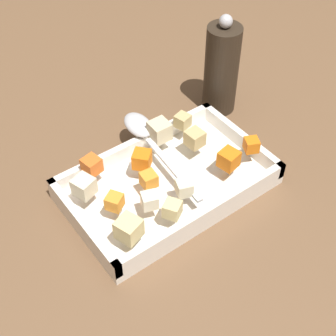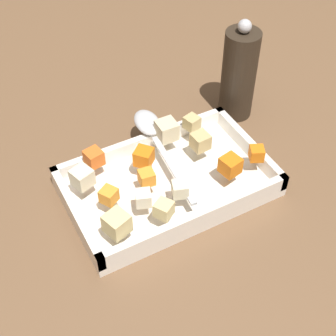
{
  "view_description": "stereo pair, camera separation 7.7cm",
  "coord_description": "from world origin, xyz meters",
  "views": [
    {
      "loc": [
        0.32,
        0.42,
        0.61
      ],
      "look_at": [
        -0.01,
        -0.01,
        0.05
      ],
      "focal_mm": 52.43,
      "sensor_mm": 36.0,
      "label": 1
    },
    {
      "loc": [
        0.25,
        0.46,
        0.61
      ],
      "look_at": [
        -0.01,
        -0.01,
        0.05
      ],
      "focal_mm": 52.43,
      "sensor_mm": 36.0,
      "label": 2
    }
  ],
  "objects": [
    {
      "name": "carrot_chunk_corner_ne",
      "position": [
        -0.15,
        0.03,
        0.05
      ],
      "size": [
        0.03,
        0.03,
        0.02
      ],
      "primitive_type": "cube",
      "rotation": [
        0.0,
        0.0,
        1.13
      ],
      "color": "orange",
      "rests_on": "baking_dish"
    },
    {
      "name": "potato_chunk_heap_side",
      "position": [
        -0.08,
        -0.04,
        0.06
      ],
      "size": [
        0.03,
        0.03,
        0.03
      ],
      "primitive_type": "cube",
      "rotation": [
        0.0,
        0.0,
        1.65
      ],
      "color": "tan",
      "rests_on": "baking_dish"
    },
    {
      "name": "carrot_chunk_near_right",
      "position": [
        0.03,
        -0.01,
        0.05
      ],
      "size": [
        0.03,
        0.03,
        0.02
      ],
      "primitive_type": "cube",
      "rotation": [
        0.0,
        0.0,
        6.17
      ],
      "color": "orange",
      "rests_on": "baking_dish"
    },
    {
      "name": "parsnip_chunk_rim_edge",
      "position": [
        0.06,
        0.03,
        0.05
      ],
      "size": [
        0.03,
        0.03,
        0.02
      ],
      "primitive_type": "cube",
      "rotation": [
        0.0,
        0.0,
        2.79
      ],
      "color": "silver",
      "rests_on": "baking_dish"
    },
    {
      "name": "potato_chunk_far_left",
      "position": [
        -0.04,
        -0.08,
        0.06
      ],
      "size": [
        0.03,
        0.03,
        0.03
      ],
      "primitive_type": "cube",
      "rotation": [
        0.0,
        0.0,
        6.26
      ],
      "color": "beige",
      "rests_on": "baking_dish"
    },
    {
      "name": "ground_plane",
      "position": [
        0.0,
        0.0,
        0.0
      ],
      "size": [
        4.0,
        4.0,
        0.0
      ],
      "primitive_type": "plane",
      "color": "brown"
    },
    {
      "name": "carrot_chunk_near_left",
      "position": [
        0.1,
        0.0,
        0.05
      ],
      "size": [
        0.03,
        0.03,
        0.02
      ],
      "primitive_type": "cube",
      "rotation": [
        0.0,
        0.0,
        0.55
      ],
      "color": "orange",
      "rests_on": "baking_dish"
    },
    {
      "name": "carrot_chunk_center",
      "position": [
        0.09,
        -0.08,
        0.06
      ],
      "size": [
        0.03,
        0.03,
        0.03
      ],
      "primitive_type": "cube",
      "rotation": [
        0.0,
        0.0,
        4.9
      ],
      "color": "orange",
      "rests_on": "baking_dish"
    },
    {
      "name": "potato_chunk_back_center",
      "position": [
        -0.0,
        0.04,
        0.05
      ],
      "size": [
        0.03,
        0.03,
        0.02
      ],
      "primitive_type": "cube",
      "rotation": [
        0.0,
        0.0,
        1.23
      ],
      "color": "beige",
      "rests_on": "baking_dish"
    },
    {
      "name": "potato_chunk_corner_sw",
      "position": [
        0.12,
        -0.05,
        0.06
      ],
      "size": [
        0.04,
        0.04,
        0.03
      ],
      "primitive_type": "cube",
      "rotation": [
        0.0,
        0.0,
        0.32
      ],
      "color": "beige",
      "rests_on": "baking_dish"
    },
    {
      "name": "serving_spoon",
      "position": [
        -0.03,
        -0.11,
        0.05
      ],
      "size": [
        0.05,
        0.23,
        0.02
      ],
      "rotation": [
        0.0,
        0.0,
        1.47
      ],
      "color": "silver",
      "rests_on": "baking_dish"
    },
    {
      "name": "potato_chunk_under_handle",
      "position": [
        -0.09,
        -0.08,
        0.05
      ],
      "size": [
        0.03,
        0.03,
        0.02
      ],
      "primitive_type": "cube",
      "rotation": [
        0.0,
        0.0,
        0.26
      ],
      "color": "tan",
      "rests_on": "baking_dish"
    },
    {
      "name": "carrot_chunk_corner_se",
      "position": [
        -0.09,
        0.04,
        0.06
      ],
      "size": [
        0.03,
        0.03,
        0.03
      ],
      "primitive_type": "cube",
      "rotation": [
        0.0,
        0.0,
        4.91
      ],
      "color": "orange",
      "rests_on": "baking_dish"
    },
    {
      "name": "potato_chunk_mid_right",
      "position": [
        0.11,
        0.06,
        0.06
      ],
      "size": [
        0.04,
        0.04,
        0.03
      ],
      "primitive_type": "cube",
      "rotation": [
        0.0,
        0.0,
        0.32
      ],
      "color": "#E0CC89",
      "rests_on": "baking_dish"
    },
    {
      "name": "carrot_chunk_front_center",
      "position": [
        0.02,
        -0.05,
        0.06
      ],
      "size": [
        0.04,
        0.04,
        0.03
      ],
      "primitive_type": "cube",
      "rotation": [
        0.0,
        0.0,
        5.43
      ],
      "color": "orange",
      "rests_on": "baking_dish"
    },
    {
      "name": "baking_dish",
      "position": [
        -0.01,
        -0.01,
        0.01
      ],
      "size": [
        0.33,
        0.2,
        0.04
      ],
      "color": "white",
      "rests_on": "ground_plane"
    },
    {
      "name": "potato_chunk_corner_nw",
      "position": [
        0.04,
        0.06,
        0.05
      ],
      "size": [
        0.03,
        0.03,
        0.02
      ],
      "primitive_type": "cube",
      "rotation": [
        0.0,
        0.0,
        5.27
      ],
      "color": "#E0CC89",
      "rests_on": "baking_dish"
    },
    {
      "name": "pepper_mill",
      "position": [
        -0.22,
        -0.13,
        0.09
      ],
      "size": [
        0.06,
        0.06,
        0.2
      ],
      "color": "#2D2319",
      "rests_on": "ground_plane"
    }
  ]
}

